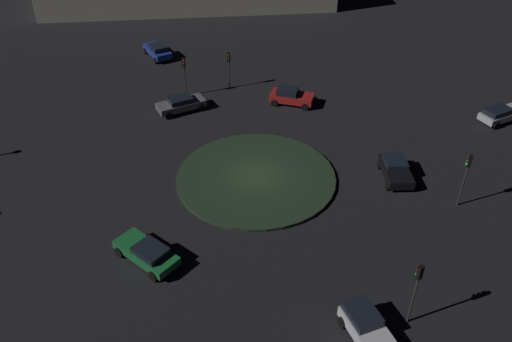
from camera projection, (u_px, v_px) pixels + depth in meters
name	position (u px, v px, depth m)	size (l,w,h in m)	color
ground_plane	(256.00, 178.00, 40.36)	(118.27, 118.27, 0.00)	black
roundabout_island	(256.00, 177.00, 40.29)	(12.30, 12.30, 0.25)	#263823
car_white	(369.00, 331.00, 28.01)	(4.44, 2.42, 1.50)	white
car_red	(291.00, 96.00, 49.61)	(4.20, 4.20, 1.52)	red
car_green	(147.00, 252.00, 32.85)	(4.83, 3.34, 1.35)	#1E7238
car_silver	(502.00, 114.00, 46.99)	(2.05, 4.61, 1.41)	silver
car_grey	(181.00, 104.00, 48.47)	(2.08, 4.46, 1.43)	slate
car_black	(396.00, 170.00, 40.04)	(4.26, 3.41, 1.39)	black
car_blue	(158.00, 50.00, 58.40)	(4.38, 2.14, 1.51)	#1E38A5
traffic_light_west	(184.00, 69.00, 49.72)	(0.36, 0.31, 3.93)	#2D2D2D
traffic_light_west_near	(229.00, 63.00, 51.13)	(0.39, 0.36, 3.78)	#2D2D2D
traffic_light_northeast	(467.00, 171.00, 35.97)	(0.38, 0.39, 4.33)	#2D2D2D
traffic_light_east	(417.00, 283.00, 27.62)	(0.36, 0.31, 4.44)	#2D2D2D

